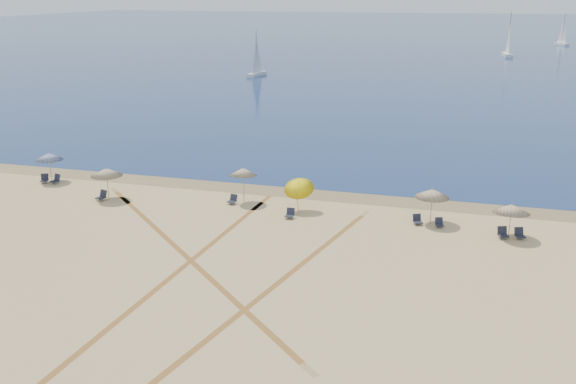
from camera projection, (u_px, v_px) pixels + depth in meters
name	position (u px, v px, depth m)	size (l,w,h in m)	color
ground	(158.00, 366.00, 25.70)	(160.00, 160.00, 0.00)	tan
ocean	(435.00, 32.00, 232.04)	(500.00, 500.00, 0.00)	#0C2151
wet_sand	(302.00, 193.00, 47.71)	(500.00, 500.00, 0.00)	olive
umbrella_0	(49.00, 157.00, 49.91)	(2.19, 2.19, 2.41)	gray
umbrella_1	(106.00, 172.00, 45.66)	(2.32, 2.32, 2.41)	gray
umbrella_2	(243.00, 172.00, 44.92)	(1.97, 2.01, 2.66)	gray
umbrella_3	(299.00, 186.00, 43.18)	(2.10, 2.11, 2.62)	gray
umbrella_4	(432.00, 193.00, 40.91)	(2.28, 2.28, 2.41)	gray
umbrella_5	(512.00, 209.00, 38.59)	(2.28, 2.32, 2.25)	gray
chair_0	(45.00, 179.00, 50.14)	(0.80, 0.85, 0.70)	black
chair_1	(56.00, 179.00, 49.95)	(0.78, 0.85, 0.73)	black
chair_2	(102.00, 196.00, 45.94)	(0.78, 0.85, 0.74)	black
chair_3	(233.00, 200.00, 45.19)	(0.68, 0.76, 0.67)	black
chair_4	(290.00, 214.00, 42.34)	(0.58, 0.67, 0.67)	black
chair_5	(417.00, 220.00, 41.24)	(0.75, 0.80, 0.66)	black
chair_6	(439.00, 223.00, 40.76)	(0.64, 0.70, 0.61)	black
chair_7	(503.00, 233.00, 38.93)	(0.77, 0.83, 0.71)	black
chair_8	(520.00, 234.00, 38.86)	(0.74, 0.80, 0.68)	black
sailboat_0	(563.00, 36.00, 174.53)	(3.61, 5.70, 8.35)	white
sailboat_1	(508.00, 43.00, 144.85)	(2.37, 6.76, 9.87)	white
sailboat_2	(257.00, 62.00, 111.99)	(2.15, 5.46, 7.91)	white
tire_tracks	(208.00, 269.00, 34.65)	(43.37, 41.63, 0.00)	tan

